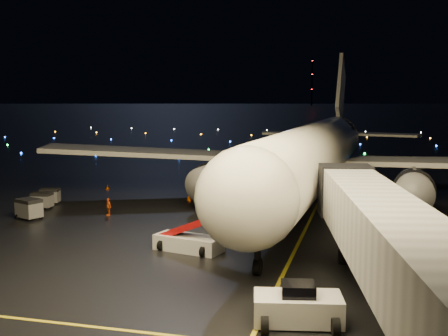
% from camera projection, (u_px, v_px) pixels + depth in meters
% --- Properties ---
extents(ground, '(2000.00, 2000.00, 0.00)m').
position_uv_depth(ground, '(340.00, 116.00, 325.61)').
color(ground, black).
rests_on(ground, ground).
extents(lane_centre, '(0.25, 80.00, 0.02)m').
position_uv_depth(lane_centre, '(308.00, 223.00, 48.87)').
color(lane_centre, gold).
rests_on(lane_centre, ground).
extents(airliner, '(62.89, 60.01, 17.11)m').
position_uv_depth(airliner, '(318.00, 120.00, 58.37)').
color(airliner, silver).
rests_on(airliner, ground).
extents(pushback_tug, '(4.60, 3.01, 2.02)m').
position_uv_depth(pushback_tug, '(298.00, 303.00, 27.06)').
color(pushback_tug, silver).
rests_on(pushback_tug, ground).
extents(belt_loader, '(7.42, 3.55, 3.48)m').
position_uv_depth(belt_loader, '(188.00, 227.00, 39.90)').
color(belt_loader, silver).
rests_on(belt_loader, ground).
extents(crew_c, '(1.03, 0.94, 1.69)m').
position_uv_depth(crew_c, '(108.00, 207.00, 51.90)').
color(crew_c, orange).
rests_on(crew_c, ground).
extents(safety_cone_0, '(0.56, 0.56, 0.49)m').
position_uv_depth(safety_cone_0, '(240.00, 219.00, 49.32)').
color(safety_cone_0, '#F35400').
rests_on(safety_cone_0, ground).
extents(safety_cone_1, '(0.42, 0.42, 0.48)m').
position_uv_depth(safety_cone_1, '(189.00, 198.00, 59.74)').
color(safety_cone_1, '#F35400').
rests_on(safety_cone_1, ground).
extents(safety_cone_2, '(0.50, 0.50, 0.49)m').
position_uv_depth(safety_cone_2, '(190.00, 199.00, 59.29)').
color(safety_cone_2, '#F35400').
rests_on(safety_cone_2, ground).
extents(safety_cone_3, '(0.52, 0.52, 0.53)m').
position_uv_depth(safety_cone_3, '(107.00, 187.00, 66.91)').
color(safety_cone_3, '#F35400').
rests_on(safety_cone_3, ground).
extents(radio_mast, '(1.80, 1.80, 64.00)m').
position_uv_depth(radio_mast, '(312.00, 82.00, 759.15)').
color(radio_mast, black).
rests_on(radio_mast, ground).
extents(taxiway_lights, '(164.00, 92.00, 0.36)m').
position_uv_depth(taxiway_lights, '(299.00, 141.00, 139.24)').
color(taxiway_lights, black).
rests_on(taxiway_lights, ground).
extents(baggage_cart_0, '(1.98, 1.47, 1.59)m').
position_uv_depth(baggage_cart_0, '(42.00, 201.00, 55.24)').
color(baggage_cart_0, gray).
rests_on(baggage_cart_0, ground).
extents(baggage_cart_1, '(2.59, 2.24, 1.85)m').
position_uv_depth(baggage_cart_1, '(29.00, 209.00, 50.41)').
color(baggage_cart_1, gray).
rests_on(baggage_cart_1, ground).
extents(baggage_cart_2, '(2.08, 1.67, 1.56)m').
position_uv_depth(baggage_cart_2, '(50.00, 196.00, 57.82)').
color(baggage_cart_2, gray).
rests_on(baggage_cart_2, ground).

